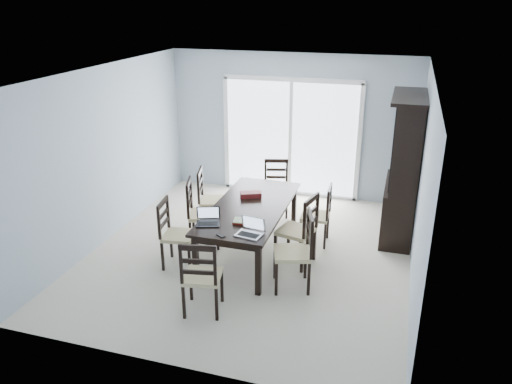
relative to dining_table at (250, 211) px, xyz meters
The scene contains 24 objects.
floor 0.67m from the dining_table, ahead, with size 5.00×5.00×0.00m, color beige.
ceiling 1.93m from the dining_table, ahead, with size 5.00×5.00×0.00m, color white.
back_wall 2.58m from the dining_table, 90.00° to the left, with size 4.50×0.02×2.60m, color #9EAEBC.
wall_left 2.34m from the dining_table, behind, with size 0.02×5.00×2.60m, color #9EAEBC.
wall_right 2.34m from the dining_table, ahead, with size 0.02×5.00×2.60m, color #9EAEBC.
balcony 3.57m from the dining_table, 90.00° to the left, with size 4.50×2.00×0.10m, color gray.
railing 4.50m from the dining_table, 90.00° to the left, with size 4.50×0.06×1.10m, color #99999E.
dining_table is the anchor object (origin of this frame).
china_hutch 2.41m from the dining_table, 31.71° to the left, with size 0.50×1.38×2.20m.
sliding_door 2.51m from the dining_table, 90.00° to the left, with size 2.52×0.05×2.18m.
chair_left_near 1.12m from the dining_table, 146.50° to the right, with size 0.48×0.47×1.11m.
chair_left_mid 0.84m from the dining_table, behind, with size 0.57×0.56×1.18m.
chair_left_far 1.12m from the dining_table, 144.83° to the left, with size 0.53×0.53×1.14m.
chair_right_near 1.10m from the dining_table, 37.59° to the right, with size 0.57×0.56×1.19m.
chair_right_mid 0.79m from the dining_table, ahead, with size 0.56×0.55×1.20m.
chair_right_far 1.11m from the dining_table, 33.84° to the left, with size 0.43×0.42×1.07m.
chair_end_near 1.60m from the dining_table, 93.33° to the right, with size 0.50×0.51×1.13m.
chair_end_far 1.55m from the dining_table, 90.87° to the left, with size 0.50×0.51×1.08m.
laptop_dark 0.82m from the dining_table, 114.96° to the right, with size 0.36×0.30×0.21m.
laptop_silver 0.94m from the dining_table, 73.47° to the right, with size 0.35×0.27×0.22m.
book_stack 0.57m from the dining_table, 82.91° to the right, with size 0.26×0.22×0.04m.
cell_phone 1.01m from the dining_table, 93.69° to the right, with size 0.12×0.05×0.01m, color black.
game_box 0.35m from the dining_table, 105.47° to the left, with size 0.30×0.15×0.08m, color #531013.
hot_tub 3.59m from the dining_table, 103.84° to the left, with size 1.92×1.76×0.89m.
Camera 1 is at (1.95, -6.16, 3.54)m, focal length 35.00 mm.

